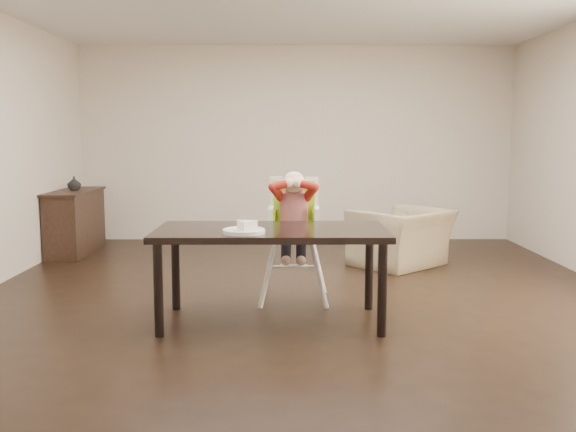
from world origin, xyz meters
name	(u,v)px	position (x,y,z in m)	size (l,w,h in m)	color
ground	(302,304)	(0.00, 0.00, 0.00)	(7.00, 7.00, 0.00)	black
room_walls	(303,90)	(0.00, 0.00, 1.86)	(6.02, 7.02, 2.71)	beige
dining_table	(271,239)	(-0.26, -0.54, 0.67)	(1.80, 0.90, 0.75)	black
high_chair	(294,209)	(-0.07, 0.17, 0.82)	(0.50, 0.50, 1.16)	white
plate	(245,229)	(-0.45, -0.77, 0.78)	(0.42, 0.42, 0.09)	white
armchair	(401,228)	(1.16, 1.64, 0.43)	(0.99, 0.64, 0.87)	#978560
sideboard	(75,222)	(-2.78, 2.45, 0.40)	(0.44, 1.26, 0.79)	black
vase	(74,184)	(-2.78, 2.47, 0.87)	(0.16, 0.17, 0.16)	#99999E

